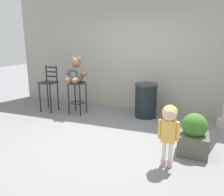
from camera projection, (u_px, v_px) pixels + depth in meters
ground_plane at (102, 141)px, 3.98m from camera, size 24.00×24.00×0.00m
building_wall at (138, 42)px, 5.69m from camera, size 7.01×0.30×3.42m
bar_stool_with_teddy at (77, 91)px, 5.39m from camera, size 0.41×0.41×0.79m
teddy_bear at (76, 73)px, 5.26m from camera, size 0.58×0.52×0.60m
child_walking at (169, 123)px, 3.01m from camera, size 0.28×0.23×0.89m
trash_bin at (146, 100)px, 5.19m from camera, size 0.53×0.53×0.79m
bar_chair_empty at (49, 85)px, 5.62m from camera, size 0.37×0.37×1.14m
planter_with_shrub at (194, 135)px, 3.45m from camera, size 0.45×0.45×0.66m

